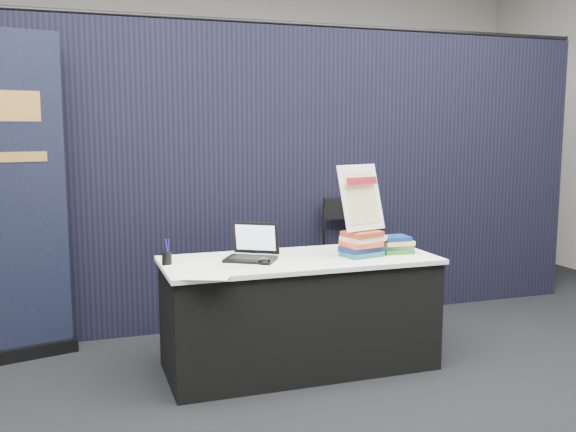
% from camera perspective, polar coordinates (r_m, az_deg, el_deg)
% --- Properties ---
extents(floor, '(8.00, 8.00, 0.00)m').
position_cam_1_polar(floor, '(3.97, 3.80, -15.91)').
color(floor, black).
rests_on(floor, ground).
extents(wall_back, '(8.00, 0.02, 3.50)m').
position_cam_1_polar(wall_back, '(7.49, -8.04, 8.90)').
color(wall_back, '#BBBAB1').
rests_on(wall_back, floor).
extents(drape_partition, '(6.00, 0.08, 2.40)m').
position_cam_1_polar(drape_partition, '(5.17, -2.92, 3.39)').
color(drape_partition, black).
rests_on(drape_partition, floor).
extents(display_table, '(1.80, 0.75, 0.75)m').
position_cam_1_polar(display_table, '(4.33, 1.02, -8.59)').
color(display_table, black).
rests_on(display_table, floor).
extents(laptop, '(0.38, 0.39, 0.24)m').
position_cam_1_polar(laptop, '(4.17, -3.52, -3.14)').
color(laptop, black).
rests_on(laptop, display_table).
extents(mouse, '(0.10, 0.14, 0.04)m').
position_cam_1_polar(mouse, '(4.04, -2.14, -4.02)').
color(mouse, black).
rests_on(mouse, display_table).
extents(brochure_left, '(0.36, 0.30, 0.00)m').
position_cam_1_polar(brochure_left, '(4.05, -8.66, -4.33)').
color(brochure_left, white).
rests_on(brochure_left, display_table).
extents(brochure_mid, '(0.32, 0.28, 0.00)m').
position_cam_1_polar(brochure_mid, '(3.74, -7.26, -5.34)').
color(brochure_mid, white).
rests_on(brochure_mid, display_table).
extents(brochure_right, '(0.37, 0.31, 0.00)m').
position_cam_1_polar(brochure_right, '(4.04, -4.04, -4.30)').
color(brochure_right, silver).
rests_on(brochure_right, display_table).
extents(pen_cup, '(0.08, 0.08, 0.08)m').
position_cam_1_polar(pen_cup, '(4.08, -10.72, -3.73)').
color(pen_cup, black).
rests_on(pen_cup, display_table).
extents(book_stack_tall, '(0.29, 0.25, 0.17)m').
position_cam_1_polar(book_stack_tall, '(4.31, 6.63, -2.44)').
color(book_stack_tall, '#1C676B').
rests_on(book_stack_tall, display_table).
extents(book_stack_short, '(0.22, 0.18, 0.12)m').
position_cam_1_polar(book_stack_short, '(4.46, 9.55, -2.49)').
color(book_stack_short, '#207B21').
rests_on(book_stack_short, display_table).
extents(info_sign, '(0.36, 0.22, 0.45)m').
position_cam_1_polar(info_sign, '(4.30, 6.52, 1.59)').
color(info_sign, black).
rests_on(info_sign, book_stack_tall).
extents(stacking_chair, '(0.48, 0.48, 1.03)m').
position_cam_1_polar(stacking_chair, '(5.22, 6.23, -3.55)').
color(stacking_chair, black).
rests_on(stacking_chair, floor).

